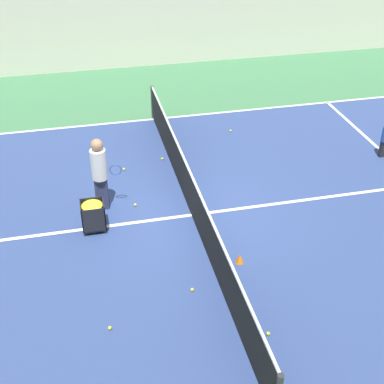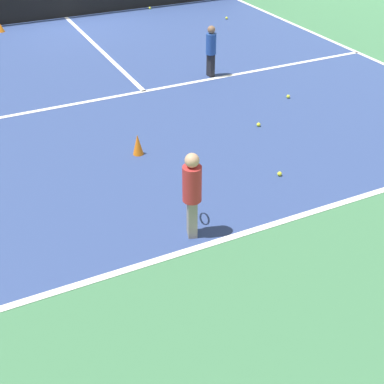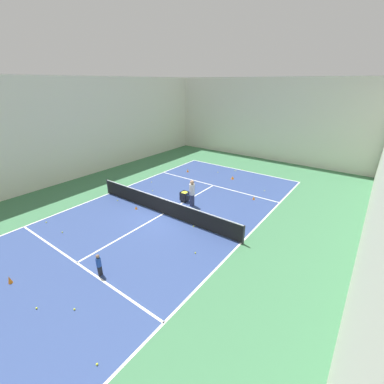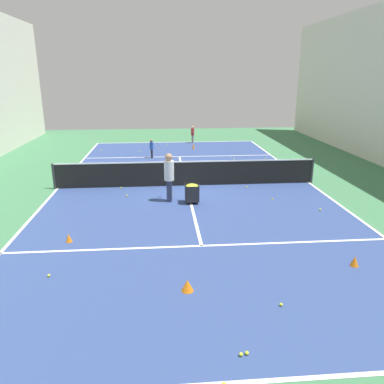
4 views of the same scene
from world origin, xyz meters
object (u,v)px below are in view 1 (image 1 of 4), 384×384
ball_cart (93,211)px  training_cone_1 (240,259)px  tennis_net (192,195)px  coach_at_net (100,170)px

ball_cart → training_cone_1: 3.41m
training_cone_1 → tennis_net: bearing=17.0°
ball_cart → coach_at_net: bearing=-18.0°
ball_cart → tennis_net: bearing=-88.9°
coach_at_net → ball_cart: coach_at_net is taller
tennis_net → coach_at_net: size_ratio=6.10×
tennis_net → ball_cart: tennis_net is taller
tennis_net → training_cone_1: (-1.88, -0.58, -0.45)m
ball_cart → training_cone_1: (-1.84, -2.84, -0.40)m
coach_at_net → ball_cart: (-0.83, 0.27, -0.55)m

